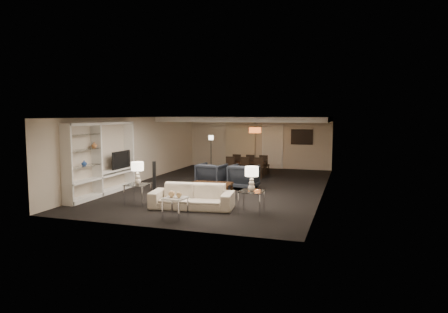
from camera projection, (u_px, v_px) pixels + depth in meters
name	position (u px, v px, depth m)	size (l,w,h in m)	color
floor	(224.00, 187.00, 14.43)	(11.00, 11.00, 0.00)	black
ceiling	(224.00, 117.00, 14.17)	(7.00, 11.00, 0.02)	silver
wall_back	(258.00, 142.00, 19.51)	(7.00, 0.02, 2.50)	beige
wall_front	(150.00, 174.00, 9.10)	(7.00, 0.02, 2.50)	beige
wall_left	(138.00, 150.00, 15.37)	(0.02, 11.00, 2.50)	beige
wall_right	(324.00, 155.00, 13.23)	(0.02, 11.00, 2.50)	beige
ceiling_soffit	(248.00, 119.00, 17.49)	(7.00, 4.00, 0.20)	silver
curtains	(240.00, 143.00, 19.71)	(1.50, 0.12, 2.40)	beige
door	(272.00, 147.00, 19.29)	(0.90, 0.05, 2.10)	silver
painting	(302.00, 137.00, 18.80)	(0.95, 0.04, 0.65)	#142D38
media_unit	(102.00, 159.00, 12.86)	(0.38, 3.40, 2.35)	white
pendant_light	(255.00, 130.00, 17.45)	(0.52, 0.52, 0.24)	#D8591E
sofa	(192.00, 196.00, 11.08)	(2.29, 0.90, 0.67)	beige
coffee_table	(211.00, 190.00, 12.61)	(1.26, 0.73, 0.45)	black
armchair_left	(212.00, 175.00, 14.38)	(0.91, 0.94, 0.85)	black
armchair_right	(244.00, 177.00, 14.01)	(0.91, 0.94, 0.85)	black
side_table_left	(138.00, 194.00, 11.61)	(0.63, 0.63, 0.59)	white
side_table_right	(252.00, 202.00, 10.57)	(0.63, 0.63, 0.59)	white
table_lamp_left	(138.00, 173.00, 11.54)	(0.36, 0.36, 0.65)	silver
table_lamp_right	(252.00, 179.00, 10.50)	(0.36, 0.36, 0.65)	white
marble_table	(175.00, 208.00, 10.05)	(0.52, 0.52, 0.52)	white
gold_gourd_a	(172.00, 194.00, 10.04)	(0.17, 0.17, 0.17)	#ECBB7D
gold_gourd_b	(179.00, 195.00, 9.98)	(0.15, 0.15, 0.15)	tan
television	(119.00, 160.00, 13.74)	(0.14, 1.05, 0.60)	black
vase_blue	(84.00, 163.00, 12.02)	(0.17, 0.17, 0.17)	#214592
vase_amber	(94.00, 145.00, 12.46)	(0.18, 0.18, 0.18)	#BB743E
floor_speaker	(154.00, 176.00, 13.72)	(0.11, 0.11, 1.00)	black
dining_table	(247.00, 169.00, 17.03)	(1.62, 0.91, 0.57)	black
chair_nl	(230.00, 167.00, 16.58)	(0.39, 0.39, 0.85)	black
chair_nm	(243.00, 168.00, 16.40)	(0.39, 0.39, 0.85)	black
chair_nr	(258.00, 168.00, 16.22)	(0.39, 0.39, 0.85)	black
chair_fl	(238.00, 163.00, 17.81)	(0.39, 0.39, 0.85)	black
chair_fm	(251.00, 164.00, 17.63)	(0.39, 0.39, 0.85)	black
chair_fr	(264.00, 165.00, 17.45)	(0.39, 0.39, 0.85)	black
floor_lamp	(211.00, 152.00, 19.05)	(0.23, 0.23, 1.62)	black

